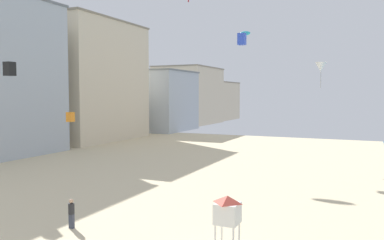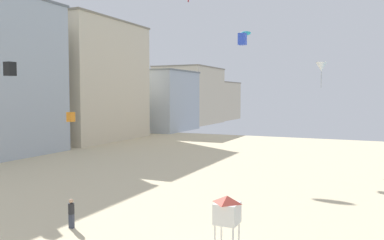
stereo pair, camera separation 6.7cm
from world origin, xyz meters
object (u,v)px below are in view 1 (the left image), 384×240
at_px(kite_flyer, 71,212).
at_px(kite_cyan_parafoil, 245,33).
at_px(lifeguard_stand, 227,210).
at_px(kite_white_delta, 321,67).
at_px(kite_blue_box, 242,39).
at_px(kite_orange_box, 70,117).
at_px(kite_black_box, 10,69).

xyz_separation_m(kite_flyer, kite_cyan_parafoil, (0.22, 31.73, 14.13)).
relative_size(lifeguard_stand, kite_white_delta, 0.94).
relative_size(kite_blue_box, kite_orange_box, 1.46).
distance_m(kite_flyer, kite_orange_box, 15.11).
relative_size(lifeguard_stand, kite_blue_box, 2.03).
bearing_deg(kite_cyan_parafoil, kite_orange_box, -115.03).
xyz_separation_m(kite_flyer, lifeguard_stand, (8.76, 0.88, 0.92)).
height_order(kite_white_delta, kite_orange_box, kite_white_delta).
bearing_deg(kite_blue_box, kite_white_delta, 16.50).
height_order(kite_flyer, lifeguard_stand, lifeguard_stand).
distance_m(kite_white_delta, kite_blue_box, 8.92).
bearing_deg(kite_blue_box, kite_black_box, -122.85).
bearing_deg(lifeguard_stand, kite_flyer, 173.97).
distance_m(kite_blue_box, kite_black_box, 23.62).
bearing_deg(kite_cyan_parafoil, lifeguard_stand, -74.53).
bearing_deg(kite_white_delta, kite_cyan_parafoil, 156.04).
bearing_deg(kite_blue_box, lifeguard_stand, -74.16).
height_order(kite_blue_box, kite_orange_box, kite_blue_box).
xyz_separation_m(kite_blue_box, kite_cyan_parafoil, (-1.68, 6.68, 1.65)).
relative_size(lifeguard_stand, kite_orange_box, 2.96).
bearing_deg(kite_white_delta, kite_orange_box, -139.57).
height_order(kite_cyan_parafoil, kite_orange_box, kite_cyan_parafoil).
bearing_deg(kite_cyan_parafoil, kite_white_delta, -23.96).
xyz_separation_m(lifeguard_stand, kite_black_box, (-19.48, 4.61, 7.53)).
bearing_deg(lifeguard_stand, kite_orange_box, 139.62).
height_order(kite_flyer, kite_black_box, kite_black_box).
distance_m(kite_white_delta, kite_orange_box, 26.02).
xyz_separation_m(kite_flyer, kite_black_box, (-10.72, 5.49, 8.45)).
relative_size(kite_orange_box, kite_black_box, 0.80).
bearing_deg(kite_orange_box, kite_flyer, -48.72).
height_order(kite_blue_box, kite_cyan_parafoil, kite_cyan_parafoil).
relative_size(kite_flyer, kite_black_box, 1.52).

